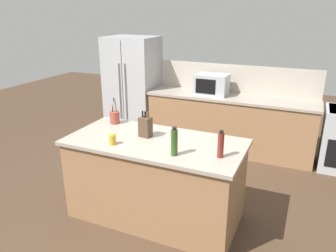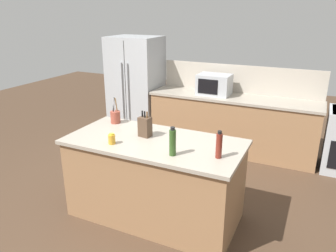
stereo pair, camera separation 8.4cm
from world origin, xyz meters
name	(u,v)px [view 2 (the right image)]	position (x,y,z in m)	size (l,w,h in m)	color
ground_plane	(155,214)	(0.00, 0.00, 0.00)	(14.00, 14.00, 0.00)	#473323
back_counter_run	(232,124)	(0.30, 2.20, 0.47)	(2.74, 0.66, 0.94)	#936B47
wall_backsplash	(239,79)	(0.30, 2.52, 1.17)	(2.70, 0.03, 0.46)	#B2A899
kitchen_island	(155,179)	(0.00, 0.00, 0.47)	(1.92, 0.93, 0.94)	#936B47
refrigerator	(136,87)	(-1.55, 2.25, 0.91)	(0.89, 0.75, 1.82)	#ADB2B7
microwave	(214,85)	(-0.03, 2.20, 1.11)	(0.53, 0.39, 0.33)	#ADB2B7
knife_block	(145,127)	(-0.15, 0.06, 1.05)	(0.14, 0.12, 0.29)	#4C3828
utensil_crock	(115,116)	(-0.70, 0.31, 1.02)	(0.12, 0.12, 0.32)	brown
olive_oil_bottle	(173,142)	(0.34, -0.26, 1.08)	(0.07, 0.07, 0.29)	#2D4C1E
honey_jar	(112,139)	(-0.36, -0.27, 0.99)	(0.07, 0.07, 0.12)	gold
spice_jar_oregano	(145,126)	(-0.25, 0.25, 0.98)	(0.06, 0.06, 0.10)	#567038
vinegar_bottle	(219,145)	(0.76, -0.13, 1.07)	(0.06, 0.06, 0.27)	maroon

